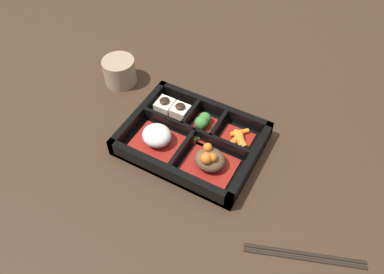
{
  "coord_description": "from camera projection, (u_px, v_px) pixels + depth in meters",
  "views": [
    {
      "loc": [
        -0.24,
        0.43,
        0.61
      ],
      "look_at": [
        0.0,
        0.0,
        0.03
      ],
      "focal_mm": 35.0,
      "sensor_mm": 36.0,
      "label": 1
    }
  ],
  "objects": [
    {
      "name": "ground_plane",
      "position": [
        192.0,
        145.0,
        0.78
      ],
      "size": [
        3.0,
        3.0,
        0.0
      ],
      "primitive_type": "plane",
      "color": "#382619"
    },
    {
      "name": "bento_base",
      "position": [
        192.0,
        143.0,
        0.78
      ],
      "size": [
        0.27,
        0.21,
        0.01
      ],
      "color": "black",
      "rests_on": "ground_plane"
    },
    {
      "name": "bento_rim",
      "position": [
        193.0,
        138.0,
        0.77
      ],
      "size": [
        0.27,
        0.21,
        0.04
      ],
      "color": "black",
      "rests_on": "ground_plane"
    },
    {
      "name": "bowl_stew",
      "position": [
        210.0,
        160.0,
        0.72
      ],
      "size": [
        0.1,
        0.08,
        0.05
      ],
      "color": "maroon",
      "rests_on": "bento_base"
    },
    {
      "name": "bowl_rice",
      "position": [
        157.0,
        137.0,
        0.76
      ],
      "size": [
        0.1,
        0.08,
        0.04
      ],
      "color": "maroon",
      "rests_on": "bento_base"
    },
    {
      "name": "bowl_carrots",
      "position": [
        238.0,
        138.0,
        0.77
      ],
      "size": [
        0.07,
        0.06,
        0.02
      ],
      "color": "maroon",
      "rests_on": "bento_base"
    },
    {
      "name": "bowl_greens",
      "position": [
        202.0,
        122.0,
        0.79
      ],
      "size": [
        0.05,
        0.06,
        0.03
      ],
      "color": "maroon",
      "rests_on": "bento_base"
    },
    {
      "name": "bowl_tofu",
      "position": [
        172.0,
        109.0,
        0.82
      ],
      "size": [
        0.08,
        0.06,
        0.04
      ],
      "color": "maroon",
      "rests_on": "bento_base"
    },
    {
      "name": "bowl_pickles",
      "position": [
        198.0,
        137.0,
        0.78
      ],
      "size": [
        0.04,
        0.03,
        0.01
      ],
      "color": "maroon",
      "rests_on": "bento_base"
    },
    {
      "name": "tea_cup",
      "position": [
        120.0,
        71.0,
        0.89
      ],
      "size": [
        0.08,
        0.08,
        0.06
      ],
      "color": "gray",
      "rests_on": "ground_plane"
    },
    {
      "name": "chopsticks",
      "position": [
        305.0,
        256.0,
        0.63
      ],
      "size": [
        0.2,
        0.08,
        0.01
      ],
      "color": "black",
      "rests_on": "ground_plane"
    }
  ]
}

